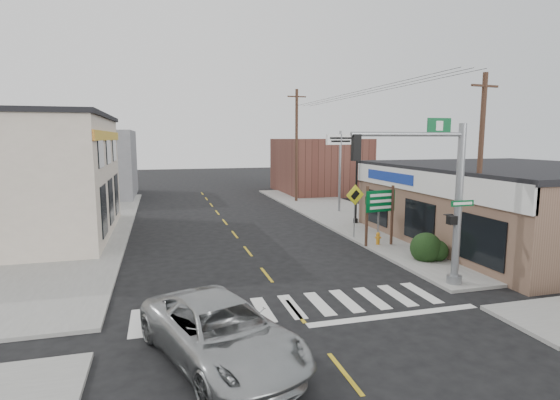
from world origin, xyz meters
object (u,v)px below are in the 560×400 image
object	(u,v)px
suv	(221,332)
traffic_signal_pole	(442,188)
bare_tree	(473,182)
utility_pole_near	(479,171)
lamp_post	(357,178)
dance_center_sign	(340,150)
fire_hydrant	(378,238)
utility_pole_far	(297,144)
guide_sign	(380,207)

from	to	relation	value
suv	traffic_signal_pole	xyz separation A→B (m)	(8.69, 3.29, 3.07)
bare_tree	utility_pole_near	xyz separation A→B (m)	(-1.02, -1.62, 0.65)
lamp_post	bare_tree	size ratio (longest dim) A/B	1.13
suv	dance_center_sign	size ratio (longest dim) A/B	0.93
lamp_post	fire_hydrant	bearing A→B (deg)	-87.81
dance_center_sign	lamp_post	bearing A→B (deg)	-121.99
suv	utility_pole_far	size ratio (longest dim) A/B	0.58
utility_pole_far	utility_pole_near	bearing A→B (deg)	-89.76
guide_sign	utility_pole_far	bearing A→B (deg)	77.81
traffic_signal_pole	lamp_post	xyz separation A→B (m)	(2.37, 12.14, -0.76)
utility_pole_near	utility_pole_far	size ratio (longest dim) A/B	0.84
bare_tree	utility_pole_near	bearing A→B (deg)	-122.31
utility_pole_near	utility_pole_far	distance (m)	21.53
suv	utility_pole_near	size ratio (longest dim) A/B	0.69
fire_hydrant	lamp_post	bearing A→B (deg)	75.45
lamp_post	bare_tree	distance (m)	9.23
dance_center_sign	utility_pole_near	world-z (taller)	utility_pole_near
traffic_signal_pole	guide_sign	xyz separation A→B (m)	(0.84, 6.19, -1.73)
traffic_signal_pole	fire_hydrant	distance (m)	7.25
traffic_signal_pole	fire_hydrant	world-z (taller)	traffic_signal_pole
guide_sign	utility_pole_near	size ratio (longest dim) A/B	0.38
fire_hydrant	dance_center_sign	xyz separation A→B (m)	(2.24, 10.39, 4.28)
suv	dance_center_sign	world-z (taller)	dance_center_sign
lamp_post	utility_pole_far	world-z (taller)	utility_pole_far
traffic_signal_pole	guide_sign	size ratio (longest dim) A/B	2.01
lamp_post	utility_pole_far	distance (m)	10.98
fire_hydrant	dance_center_sign	size ratio (longest dim) A/B	0.11
traffic_signal_pole	utility_pole_far	xyz separation A→B (m)	(1.61, 22.91, 1.27)
traffic_signal_pole	utility_pole_near	distance (m)	3.16
guide_sign	dance_center_sign	size ratio (longest dim) A/B	0.51
bare_tree	lamp_post	bearing A→B (deg)	98.90
lamp_post	dance_center_sign	xyz separation A→B (m)	(0.74, 4.62, 1.68)
dance_center_sign	utility_pole_far	distance (m)	6.34
suv	guide_sign	distance (m)	13.51
guide_sign	utility_pole_near	distance (m)	5.59
traffic_signal_pole	dance_center_sign	distance (m)	17.07
bare_tree	guide_sign	bearing A→B (deg)	133.21
lamp_post	utility_pole_near	xyz separation A→B (m)	(0.40, -10.72, 1.22)
fire_hydrant	dance_center_sign	distance (m)	11.46
suv	lamp_post	world-z (taller)	lamp_post
lamp_post	guide_sign	bearing A→B (deg)	-87.68
fire_hydrant	utility_pole_near	bearing A→B (deg)	-68.93
suv	fire_hydrant	size ratio (longest dim) A/B	8.58
lamp_post	utility_pole_far	xyz separation A→B (m)	(-0.76, 10.77, 2.03)
fire_hydrant	bare_tree	size ratio (longest dim) A/B	0.15
suv	bare_tree	world-z (taller)	bare_tree
utility_pole_far	fire_hydrant	bearing A→B (deg)	-95.42
fire_hydrant	lamp_post	xyz separation A→B (m)	(1.50, 5.78, 2.60)
suv	bare_tree	xyz separation A→B (m)	(12.49, 6.33, 2.88)
lamp_post	bare_tree	bearing A→B (deg)	-64.37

